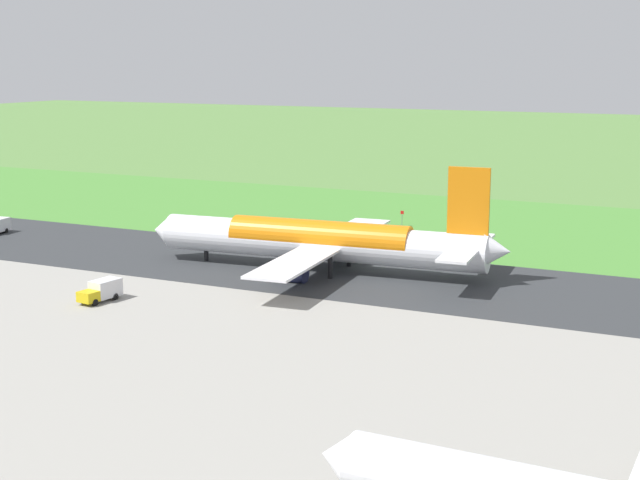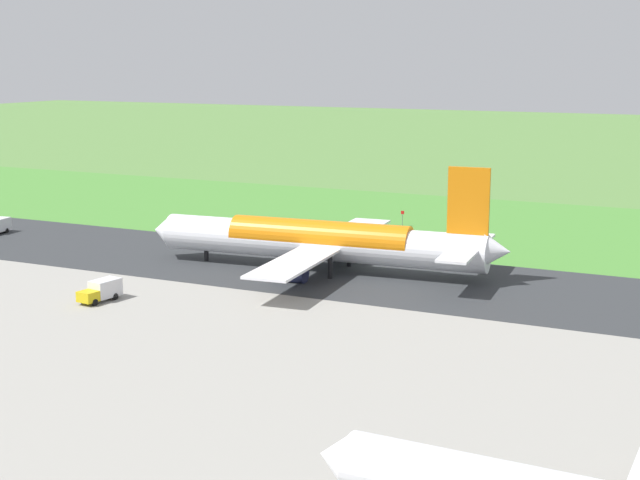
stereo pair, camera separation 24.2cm
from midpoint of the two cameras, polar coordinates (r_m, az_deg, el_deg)
The scene contains 8 objects.
ground_plane at distance 129.61m, azimuth 1.27°, elevation -2.06°, with size 800.00×800.00×0.00m, color #547F3D.
runway_asphalt at distance 129.60m, azimuth 1.27°, elevation -2.05°, with size 600.00×28.79×0.06m, color #2D3033.
apron_concrete at distance 81.12m, azimuth -16.70°, elevation -10.87°, with size 440.00×110.00×0.05m, color gray.
grass_verge_foreground at distance 162.66m, azimuth 6.50°, elevation 0.63°, with size 600.00×80.00×0.04m, color #478534.
airliner_main at distance 129.79m, azimuth 0.21°, elevation -0.08°, with size 54.15×44.34×15.88m.
service_truck_fuel at distance 117.57m, azimuth -13.43°, elevation -3.07°, with size 3.02×6.05×2.65m.
no_stopping_sign at distance 165.26m, azimuth 5.21°, elevation 1.42°, with size 0.60×0.10×2.89m.
traffic_cone_orange at distance 166.95m, azimuth 3.65°, elevation 1.04°, with size 0.40×0.40×0.55m, color orange.
Camera 2 is at (-51.59, 115.05, 30.01)m, focal length 51.30 mm.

